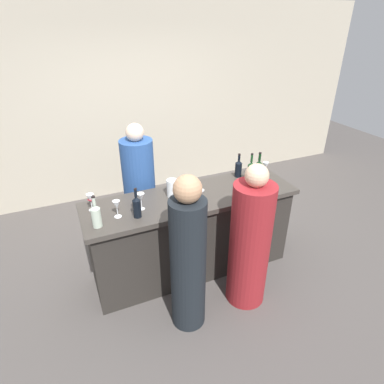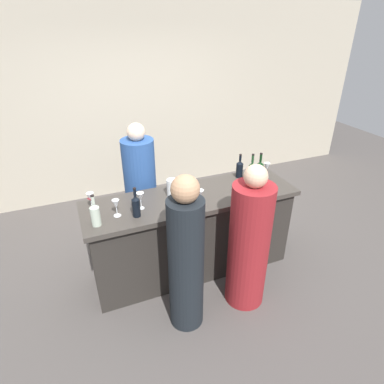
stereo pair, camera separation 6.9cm
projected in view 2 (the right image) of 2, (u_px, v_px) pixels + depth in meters
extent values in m
plane|color=#4C4744|center=(192.00, 267.00, 3.74)|extent=(12.00, 12.00, 0.00)
cube|color=#B2A893|center=(137.00, 104.00, 4.87)|extent=(8.00, 0.10, 2.80)
cube|color=#2A2723|center=(192.00, 236.00, 3.53)|extent=(2.13, 0.58, 0.89)
cube|color=#3D3833|center=(192.00, 198.00, 3.31)|extent=(2.21, 0.66, 0.05)
cylinder|color=#B7C6B2|center=(96.00, 216.00, 2.80)|extent=(0.08, 0.08, 0.18)
cone|color=#B7C6B2|center=(94.00, 206.00, 2.75)|extent=(0.08, 0.08, 0.03)
cylinder|color=#B7C6B2|center=(93.00, 200.00, 2.72)|extent=(0.03, 0.03, 0.07)
cylinder|color=black|center=(92.00, 196.00, 2.70)|extent=(0.03, 0.03, 0.01)
cylinder|color=black|center=(136.00, 208.00, 2.93)|extent=(0.07, 0.07, 0.17)
cone|color=black|center=(135.00, 198.00, 2.88)|extent=(0.07, 0.07, 0.03)
cylinder|color=black|center=(135.00, 193.00, 2.85)|extent=(0.03, 0.03, 0.07)
cylinder|color=black|center=(134.00, 188.00, 2.83)|extent=(0.03, 0.03, 0.01)
cylinder|color=black|center=(239.00, 170.00, 3.66)|extent=(0.08, 0.08, 0.16)
cone|color=black|center=(240.00, 162.00, 3.61)|extent=(0.08, 0.08, 0.03)
cylinder|color=black|center=(240.00, 158.00, 3.59)|extent=(0.03, 0.03, 0.07)
cylinder|color=black|center=(241.00, 155.00, 3.57)|extent=(0.03, 0.03, 0.01)
cylinder|color=#193D1E|center=(251.00, 174.00, 3.52)|extent=(0.07, 0.07, 0.20)
cone|color=#193D1E|center=(252.00, 164.00, 3.46)|extent=(0.07, 0.07, 0.04)
cylinder|color=#193D1E|center=(253.00, 159.00, 3.43)|extent=(0.03, 0.03, 0.08)
cylinder|color=black|center=(253.00, 155.00, 3.41)|extent=(0.03, 0.03, 0.01)
cylinder|color=black|center=(259.00, 173.00, 3.55)|extent=(0.08, 0.08, 0.20)
cone|color=black|center=(260.00, 163.00, 3.50)|extent=(0.08, 0.08, 0.04)
cylinder|color=black|center=(261.00, 158.00, 3.47)|extent=(0.03, 0.03, 0.08)
cylinder|color=black|center=(261.00, 154.00, 3.45)|extent=(0.03, 0.03, 0.01)
cylinder|color=white|center=(200.00, 205.00, 3.14)|extent=(0.07, 0.07, 0.00)
cylinder|color=white|center=(200.00, 201.00, 3.13)|extent=(0.01, 0.01, 0.08)
cone|color=white|center=(200.00, 194.00, 3.09)|extent=(0.08, 0.08, 0.08)
cylinder|color=white|center=(258.00, 191.00, 3.38)|extent=(0.07, 0.07, 0.00)
cylinder|color=white|center=(258.00, 189.00, 3.37)|extent=(0.01, 0.01, 0.06)
cone|color=white|center=(259.00, 183.00, 3.33)|extent=(0.06, 0.06, 0.08)
cone|color=maroon|center=(258.00, 185.00, 3.34)|extent=(0.05, 0.05, 0.03)
cylinder|color=white|center=(117.00, 215.00, 2.97)|extent=(0.07, 0.07, 0.00)
cylinder|color=white|center=(117.00, 212.00, 2.95)|extent=(0.01, 0.01, 0.08)
cone|color=white|center=(116.00, 204.00, 2.91)|extent=(0.07, 0.07, 0.08)
cylinder|color=white|center=(141.00, 208.00, 3.09)|extent=(0.06, 0.06, 0.00)
cylinder|color=white|center=(141.00, 204.00, 3.07)|extent=(0.01, 0.01, 0.08)
cone|color=white|center=(140.00, 197.00, 3.03)|extent=(0.07, 0.07, 0.08)
cylinder|color=white|center=(266.00, 177.00, 3.70)|extent=(0.07, 0.07, 0.00)
cylinder|color=white|center=(266.00, 173.00, 3.68)|extent=(0.01, 0.01, 0.08)
cone|color=white|center=(267.00, 167.00, 3.64)|extent=(0.07, 0.07, 0.09)
cylinder|color=white|center=(92.00, 209.00, 3.08)|extent=(0.06, 0.06, 0.00)
cylinder|color=white|center=(92.00, 205.00, 3.06)|extent=(0.01, 0.01, 0.08)
cone|color=white|center=(90.00, 197.00, 3.02)|extent=(0.07, 0.07, 0.09)
cone|color=maroon|center=(91.00, 200.00, 3.03)|extent=(0.06, 0.06, 0.03)
cylinder|color=silver|center=(172.00, 188.00, 3.26)|extent=(0.11, 0.11, 0.18)
cylinder|color=black|center=(186.00, 266.00, 2.79)|extent=(0.38, 0.38, 1.30)
sphere|color=tan|center=(185.00, 189.00, 2.44)|extent=(0.23, 0.23, 0.23)
cylinder|color=maroon|center=(249.00, 247.00, 3.04)|extent=(0.39, 0.39, 1.29)
sphere|color=#D8AD8C|center=(256.00, 176.00, 2.69)|extent=(0.21, 0.21, 0.21)
cylinder|color=#284C8C|center=(141.00, 196.00, 3.80)|extent=(0.40, 0.40, 1.38)
sphere|color=beige|center=(136.00, 132.00, 3.43)|extent=(0.20, 0.20, 0.20)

